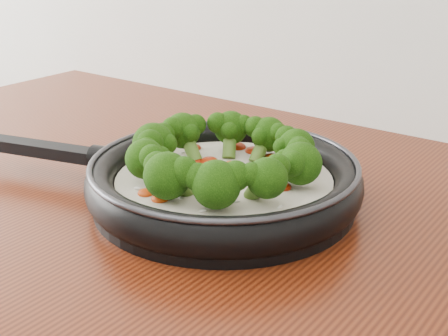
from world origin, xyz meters
The scene contains 1 object.
skillet centered at (-0.02, 1.07, 0.94)m, with size 0.59×0.44×0.10m.
Camera 1 is at (0.43, 0.48, 1.24)m, focal length 49.22 mm.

